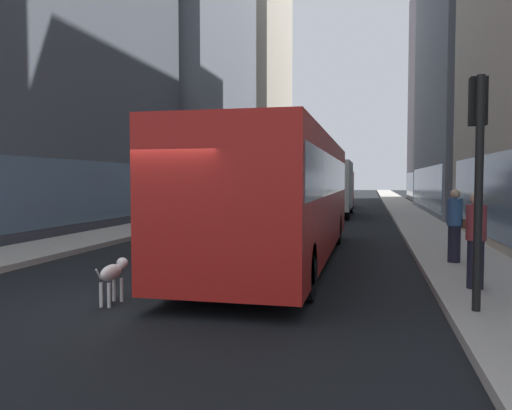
# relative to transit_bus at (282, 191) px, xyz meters

# --- Properties ---
(ground_plane) EXTENTS (120.00, 120.00, 0.00)m
(ground_plane) POSITION_rel_transit_bus_xyz_m (-1.20, 30.26, -1.78)
(ground_plane) COLOR black
(sidewalk_left) EXTENTS (2.40, 110.00, 0.15)m
(sidewalk_left) POSITION_rel_transit_bus_xyz_m (-6.90, 30.26, -1.70)
(sidewalk_left) COLOR #ADA89E
(sidewalk_left) RESTS_ON ground
(sidewalk_right) EXTENTS (2.40, 110.00, 0.15)m
(sidewalk_right) POSITION_rel_transit_bus_xyz_m (4.50, 30.26, -1.70)
(sidewalk_right) COLOR #ADA89E
(sidewalk_right) RESTS_ON ground
(building_left_mid) EXTENTS (10.78, 14.91, 19.64)m
(building_left_mid) POSITION_rel_transit_bus_xyz_m (-13.10, 23.45, 8.04)
(building_left_mid) COLOR slate
(building_left_mid) RESTS_ON ground
(building_left_far) EXTENTS (11.81, 15.26, 25.99)m
(building_left_far) POSITION_rel_transit_bus_xyz_m (-13.10, 40.66, 11.21)
(building_left_far) COLOR #B2A893
(building_left_far) RESTS_ON ground
(building_right_far) EXTENTS (9.05, 17.53, 21.85)m
(building_right_far) POSITION_rel_transit_bus_xyz_m (10.70, 38.50, 9.14)
(building_right_far) COLOR slate
(building_right_far) RESTS_ON ground
(transit_bus) EXTENTS (2.78, 11.53, 3.05)m
(transit_bus) POSITION_rel_transit_bus_xyz_m (0.00, 0.00, 0.00)
(transit_bus) COLOR red
(transit_bus) RESTS_ON ground
(car_silver_sedan) EXTENTS (1.88, 4.21, 1.62)m
(car_silver_sedan) POSITION_rel_transit_bus_xyz_m (-4.00, 16.40, -0.95)
(car_silver_sedan) COLOR #B7BABF
(car_silver_sedan) RESTS_ON ground
(car_yellow_taxi) EXTENTS (1.84, 4.24, 1.62)m
(car_yellow_taxi) POSITION_rel_transit_bus_xyz_m (0.00, 25.25, -0.95)
(car_yellow_taxi) COLOR yellow
(car_yellow_taxi) RESTS_ON ground
(car_red_coupe) EXTENTS (1.77, 4.64, 1.62)m
(car_red_coupe) POSITION_rel_transit_bus_xyz_m (-4.00, 6.63, -0.95)
(car_red_coupe) COLOR red
(car_red_coupe) RESTS_ON ground
(box_truck) EXTENTS (2.30, 7.50, 3.05)m
(box_truck) POSITION_rel_transit_bus_xyz_m (0.00, 16.07, -0.11)
(box_truck) COLOR #A51919
(box_truck) RESTS_ON ground
(dalmatian_dog) EXTENTS (0.22, 0.96, 0.72)m
(dalmatian_dog) POSITION_rel_transit_bus_xyz_m (-1.97, -5.04, -1.26)
(dalmatian_dog) COLOR white
(dalmatian_dog) RESTS_ON ground
(pedestrian_with_handbag) EXTENTS (0.45, 0.34, 1.69)m
(pedestrian_with_handbag) POSITION_rel_transit_bus_xyz_m (4.09, -0.30, -0.76)
(pedestrian_with_handbag) COLOR #1E1E2D
(pedestrian_with_handbag) RESTS_ON sidewalk_right
(pedestrian_in_coat) EXTENTS (0.34, 0.34, 1.69)m
(pedestrian_in_coat) POSITION_rel_transit_bus_xyz_m (3.99, -3.19, -0.77)
(pedestrian_in_coat) COLOR #1E1E2D
(pedestrian_in_coat) RESTS_ON sidewalk_right
(traffic_light_near) EXTENTS (0.24, 0.40, 3.40)m
(traffic_light_near) POSITION_rel_transit_bus_xyz_m (3.70, -4.73, 0.66)
(traffic_light_near) COLOR black
(traffic_light_near) RESTS_ON sidewalk_right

